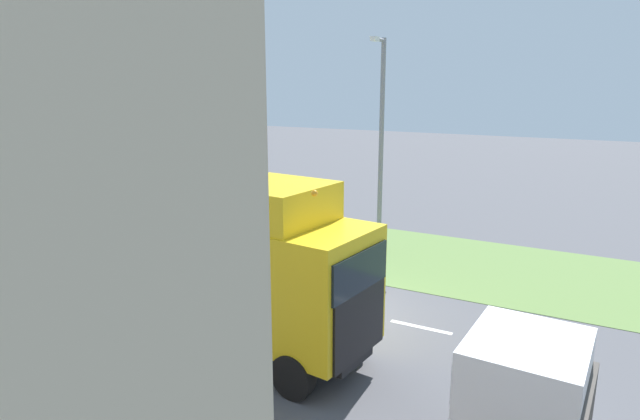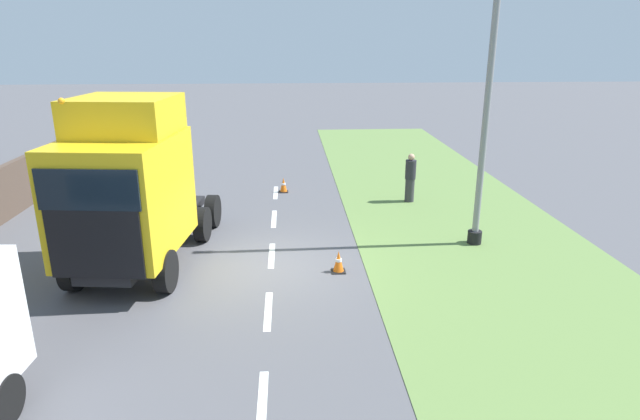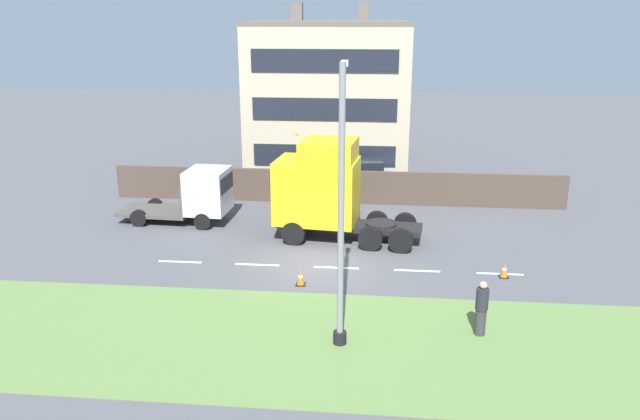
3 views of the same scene
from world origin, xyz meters
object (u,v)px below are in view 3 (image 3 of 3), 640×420
at_px(lorry_cab, 323,190).
at_px(lamp_post, 341,225).
at_px(flatbed_truck, 199,195).
at_px(traffic_cone_trailing, 504,270).
at_px(parked_car, 359,178).
at_px(traffic_cone_lead, 301,278).
at_px(pedestrian, 481,309).

xyz_separation_m(lorry_cab, lamp_post, (-9.41, -1.40, 1.59)).
height_order(flatbed_truck, traffic_cone_trailing, flatbed_truck).
distance_m(flatbed_truck, parked_car, 9.38).
bearing_deg(parked_car, flatbed_truck, 118.56).
height_order(lamp_post, traffic_cone_lead, lamp_post).
distance_m(pedestrian, traffic_cone_trailing, 4.99).
xyz_separation_m(lorry_cab, traffic_cone_lead, (-5.24, 0.35, -1.96)).
height_order(flatbed_truck, pedestrian, flatbed_truck).
bearing_deg(flatbed_truck, traffic_cone_trailing, 71.52).
height_order(flatbed_truck, lamp_post, lamp_post).
relative_size(lorry_cab, pedestrian, 3.67).
bearing_deg(lamp_post, flatbed_truck, 34.36).
distance_m(flatbed_truck, traffic_cone_trailing, 14.51).
distance_m(lorry_cab, flatbed_truck, 6.37).
distance_m(parked_car, traffic_cone_trailing, 12.62).
bearing_deg(pedestrian, flatbed_truck, 49.73).
bearing_deg(traffic_cone_trailing, flatbed_truck, 68.28).
height_order(lorry_cab, parked_car, lorry_cab).
relative_size(lorry_cab, traffic_cone_lead, 11.50).
bearing_deg(parked_car, traffic_cone_trailing, -160.51).
distance_m(traffic_cone_lead, traffic_cone_trailing, 7.82).
height_order(lorry_cab, lamp_post, lamp_post).
bearing_deg(pedestrian, lorry_cab, 34.13).
relative_size(parked_car, pedestrian, 2.52).
bearing_deg(lorry_cab, parked_car, -3.80).
xyz_separation_m(flatbed_truck, parked_car, (5.72, -7.43, -0.44)).
height_order(lorry_cab, pedestrian, lorry_cab).
xyz_separation_m(lorry_cab, parked_car, (7.29, -1.32, -1.28)).
bearing_deg(traffic_cone_lead, flatbed_truck, 40.22).
bearing_deg(parked_car, lorry_cab, 160.75).
bearing_deg(parked_car, traffic_cone_lead, 163.41).
bearing_deg(lorry_cab, flatbed_truck, 81.99).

